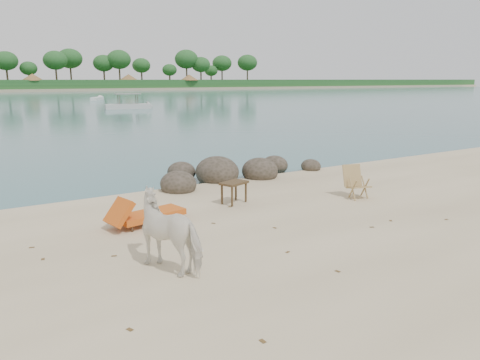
% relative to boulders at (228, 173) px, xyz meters
% --- Properties ---
extents(boulders, '(6.27, 2.85, 1.03)m').
position_rel_boulders_xyz_m(boulders, '(0.00, 0.00, 0.00)').
color(boulders, '#322C21').
rests_on(boulders, ground).
extents(cow, '(1.26, 1.72, 1.32)m').
position_rel_boulders_xyz_m(cow, '(-4.59, -5.87, 0.46)').
color(cow, white).
rests_on(cow, ground).
extents(side_table, '(0.82, 0.66, 0.57)m').
position_rel_boulders_xyz_m(side_table, '(-1.49, -2.81, 0.09)').
color(side_table, '#352815').
rests_on(side_table, ground).
extents(lounge_chair, '(2.01, 1.01, 0.58)m').
position_rel_boulders_xyz_m(lounge_chair, '(-3.99, -3.29, 0.09)').
color(lounge_chair, '#C84E17').
rests_on(lounge_chair, ground).
extents(deck_chair, '(0.73, 0.77, 0.89)m').
position_rel_boulders_xyz_m(deck_chair, '(1.66, -4.16, 0.25)').
color(deck_chair, tan).
rests_on(deck_chair, ground).
extents(boat_mid, '(5.76, 2.09, 2.75)m').
position_rel_boulders_xyz_m(boat_mid, '(9.93, 38.66, 1.18)').
color(boat_mid, beige).
rests_on(boat_mid, water).
extents(boat_far, '(3.39, 4.66, 0.56)m').
position_rel_boulders_xyz_m(boat_far, '(13.37, 63.60, 0.08)').
color(boat_far, silver).
rests_on(boat_far, water).
extents(dead_leaves, '(8.55, 6.47, 0.00)m').
position_rel_boulders_xyz_m(dead_leaves, '(-3.19, -6.17, -0.19)').
color(dead_leaves, brown).
rests_on(dead_leaves, ground).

